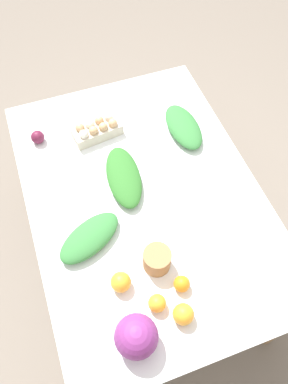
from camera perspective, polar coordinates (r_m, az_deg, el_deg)
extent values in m
plane|color=#70665B|center=(2.32, 0.00, -9.44)|extent=(8.00, 8.00, 0.00)
cube|color=silver|center=(1.71, 0.00, -0.62)|extent=(1.48, 1.03, 0.03)
cylinder|color=tan|center=(1.97, 20.62, -18.34)|extent=(0.06, 0.06, 0.67)
cylinder|color=tan|center=(2.48, 4.69, 10.99)|extent=(0.06, 0.06, 0.67)
cylinder|color=tan|center=(2.37, -16.21, 5.14)|extent=(0.06, 0.06, 0.67)
sphere|color=#7A2D75|center=(1.39, -1.18, -21.15)|extent=(0.16, 0.16, 0.16)
cube|color=beige|center=(1.89, -7.13, 9.19)|extent=(0.14, 0.25, 0.06)
sphere|color=white|center=(1.83, -9.19, 8.67)|extent=(0.04, 0.04, 0.04)
sphere|color=tan|center=(1.84, -7.71, 9.26)|extent=(0.04, 0.04, 0.04)
sphere|color=tan|center=(1.85, -6.24, 9.83)|extent=(0.04, 0.04, 0.04)
sphere|color=tan|center=(1.86, -4.78, 10.40)|extent=(0.04, 0.04, 0.04)
sphere|color=tan|center=(1.86, -9.75, 9.65)|extent=(0.04, 0.04, 0.04)
sphere|color=white|center=(1.87, -8.29, 10.23)|extent=(0.04, 0.04, 0.04)
sphere|color=tan|center=(1.88, -6.84, 10.79)|extent=(0.04, 0.04, 0.04)
sphere|color=white|center=(1.89, -5.40, 11.34)|extent=(0.04, 0.04, 0.04)
cylinder|color=#997047|center=(1.50, 1.99, -10.26)|extent=(0.11, 0.11, 0.10)
ellipsoid|color=#337538|center=(1.90, 6.04, 9.86)|extent=(0.31, 0.15, 0.06)
ellipsoid|color=#337538|center=(1.57, -8.29, -6.88)|extent=(0.26, 0.33, 0.06)
ellipsoid|color=#2D6B28|center=(1.71, -3.12, 2.36)|extent=(0.36, 0.19, 0.07)
sphere|color=#5B1933|center=(1.92, -15.89, 8.04)|extent=(0.07, 0.07, 0.07)
sphere|color=orange|center=(1.46, 2.01, -16.58)|extent=(0.07, 0.07, 0.07)
sphere|color=orange|center=(1.49, 5.78, -13.75)|extent=(0.06, 0.06, 0.06)
sphere|color=orange|center=(1.45, 6.00, -18.03)|extent=(0.08, 0.08, 0.08)
sphere|color=orange|center=(1.48, -3.56, -13.53)|extent=(0.08, 0.08, 0.08)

